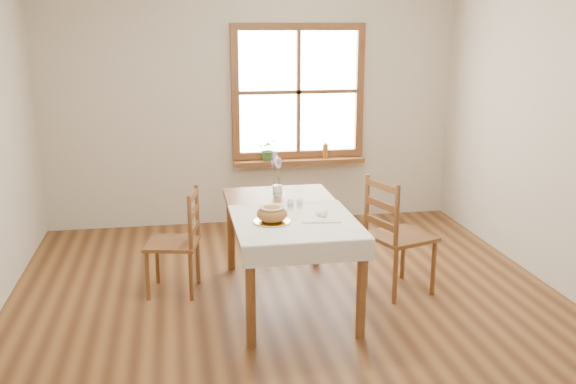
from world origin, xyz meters
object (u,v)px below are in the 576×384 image
chair_left (172,242)px  bread_plate (272,222)px  chair_right (401,235)px  dining_table (288,221)px  flower_vase (277,191)px

chair_left → bread_plate: size_ratio=3.33×
chair_left → chair_right: size_ratio=0.89×
bread_plate → chair_left: bearing=138.8°
dining_table → bread_plate: 0.38m
flower_vase → bread_plate: bearing=-102.2°
dining_table → chair_right: chair_right is taller
bread_plate → flower_vase: flower_vase is taller
chair_left → flower_vase: bearing=108.6°
chair_left → bread_plate: (0.73, -0.64, 0.33)m
dining_table → chair_left: bearing=160.6°
bread_plate → chair_right: bearing=16.7°
dining_table → chair_right: bearing=0.7°
chair_right → dining_table: bearing=72.0°
dining_table → chair_right: (0.94, 0.01, -0.17)m
chair_right → flower_vase: size_ratio=10.92×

